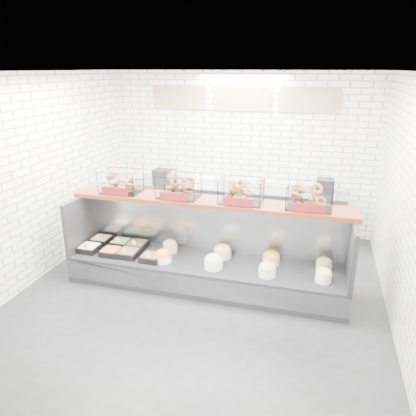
% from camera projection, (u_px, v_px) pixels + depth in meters
% --- Properties ---
extents(ground, '(5.50, 5.50, 0.00)m').
position_uv_depth(ground, '(199.00, 296.00, 5.71)').
color(ground, black).
rests_on(ground, ground).
extents(room_shell, '(5.02, 5.51, 3.01)m').
position_uv_depth(room_shell, '(211.00, 143.00, 5.58)').
color(room_shell, white).
rests_on(room_shell, ground).
extents(display_case, '(4.00, 0.90, 1.20)m').
position_uv_depth(display_case, '(205.00, 264.00, 5.92)').
color(display_case, black).
rests_on(display_case, ground).
extents(bagel_shelf, '(4.10, 0.50, 0.40)m').
position_uv_depth(bagel_shelf, '(209.00, 191.00, 5.73)').
color(bagel_shelf, '#4A1B10').
rests_on(bagel_shelf, display_case).
extents(prep_counter, '(4.00, 0.60, 1.20)m').
position_uv_depth(prep_counter, '(236.00, 209.00, 7.77)').
color(prep_counter, '#93969B').
rests_on(prep_counter, ground).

